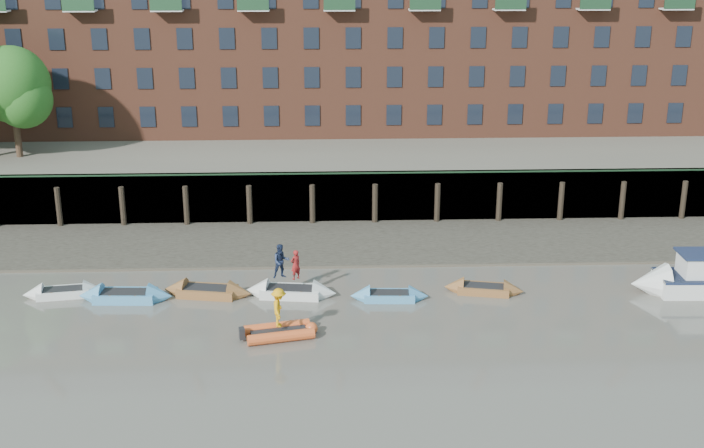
{
  "coord_description": "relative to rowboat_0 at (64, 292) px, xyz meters",
  "views": [
    {
      "loc": [
        -1.51,
        -31.96,
        17.8
      ],
      "look_at": [
        0.16,
        12.0,
        3.2
      ],
      "focal_mm": 45.0,
      "sensor_mm": 36.0,
      "label": 1
    }
  ],
  "objects": [
    {
      "name": "motor_launch",
      "position": [
        32.24,
        -0.75,
        0.51
      ],
      "size": [
        6.87,
        2.44,
        2.81
      ],
      "rotation": [
        0.0,
        0.0,
        3.11
      ],
      "color": "silver",
      "rests_on": "ground"
    },
    {
      "name": "rowboat_2",
      "position": [
        7.38,
        -0.23,
        0.03
      ],
      "size": [
        4.78,
        2.13,
        1.34
      ],
      "rotation": [
        0.0,
        0.0,
        -0.18
      ],
      "color": "brown",
      "rests_on": "ground"
    },
    {
      "name": "person_rib_crew",
      "position": [
        11.29,
        -5.24,
        1.26
      ],
      "size": [
        0.7,
        1.2,
        1.85
      ],
      "primitive_type": "imported",
      "rotation": [
        0.0,
        0.0,
        1.56
      ],
      "color": "orange",
      "rests_on": "rib_tender"
    },
    {
      "name": "rowboat_0",
      "position": [
        0.0,
        0.0,
        0.0
      ],
      "size": [
        4.17,
        1.77,
        1.17
      ],
      "rotation": [
        0.0,
        0.0,
        0.15
      ],
      "color": "silver",
      "rests_on": "ground"
    },
    {
      "name": "rib_tender",
      "position": [
        11.4,
        -5.23,
        0.05
      ],
      "size": [
        3.48,
        2.25,
        0.59
      ],
      "rotation": [
        0.0,
        0.0,
        0.23
      ],
      "color": "#D75424",
      "rests_on": "ground"
    },
    {
      "name": "river_wall",
      "position": [
        14.74,
        11.95,
        1.39
      ],
      "size": [
        110.0,
        1.23,
        3.3
      ],
      "color": "#2D2A26",
      "rests_on": "ground"
    },
    {
      "name": "person_rower_b",
      "position": [
        11.21,
        -0.18,
        1.62
      ],
      "size": [
        1.02,
        0.88,
        1.8
      ],
      "primitive_type": "imported",
      "rotation": [
        0.0,
        0.0,
        0.26
      ],
      "color": "#19233F",
      "rests_on": "rowboat_3"
    },
    {
      "name": "rowboat_6",
      "position": [
        21.66,
        -0.39,
        0.0
      ],
      "size": [
        4.25,
        2.0,
        1.19
      ],
      "rotation": [
        0.0,
        0.0,
        -0.21
      ],
      "color": "brown",
      "rests_on": "ground"
    },
    {
      "name": "rowboat_3",
      "position": [
        11.67,
        -0.46,
        0.03
      ],
      "size": [
        4.86,
        1.95,
        1.37
      ],
      "rotation": [
        0.0,
        0.0,
        -0.12
      ],
      "color": "silver",
      "rests_on": "ground"
    },
    {
      "name": "rowboat_4",
      "position": [
        16.7,
        -1.1,
        -0.0
      ],
      "size": [
        4.03,
        1.33,
        1.15
      ],
      "rotation": [
        0.0,
        0.0,
        -0.04
      ],
      "color": "#488EBF",
      "rests_on": "ground"
    },
    {
      "name": "foreshore",
      "position": [
        14.74,
        7.57,
        -0.21
      ],
      "size": [
        110.0,
        8.0,
        0.5
      ],
      "primitive_type": "cube",
      "color": "#3D382F",
      "rests_on": "ground"
    },
    {
      "name": "person_rower_a",
      "position": [
        11.95,
        -0.4,
        1.5
      ],
      "size": [
        0.68,
        0.65,
        1.57
      ],
      "primitive_type": "imported",
      "rotation": [
        0.0,
        0.0,
        3.82
      ],
      "color": "maroon",
      "rests_on": "rowboat_3"
    },
    {
      "name": "rowboat_1",
      "position": [
        3.3,
        -0.68,
        0.04
      ],
      "size": [
        4.81,
        1.6,
        1.38
      ],
      "rotation": [
        0.0,
        0.0,
        -0.05
      ],
      "color": "#488EBF",
      "rests_on": "ground"
    },
    {
      "name": "ground",
      "position": [
        14.74,
        -10.43,
        -0.21
      ],
      "size": [
        220.0,
        220.0,
        0.0
      ],
      "primitive_type": "plane",
      "color": "#5D5950",
      "rests_on": "ground"
    },
    {
      "name": "mud_band",
      "position": [
        14.74,
        4.17,
        -0.21
      ],
      "size": [
        110.0,
        1.6,
        0.1
      ],
      "primitive_type": "cube",
      "color": "#4C4336",
      "rests_on": "ground"
    },
    {
      "name": "apartment_terrace",
      "position": [
        14.74,
        26.57,
        12.62
      ],
      "size": [
        80.6,
        15.56,
        20.98
      ],
      "color": "brown",
      "rests_on": "bank_terrace"
    },
    {
      "name": "bank_terrace",
      "position": [
        14.74,
        25.57,
        1.39
      ],
      "size": [
        110.0,
        28.0,
        3.2
      ],
      "primitive_type": "cube",
      "color": "#5E594D",
      "rests_on": "ground"
    }
  ]
}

